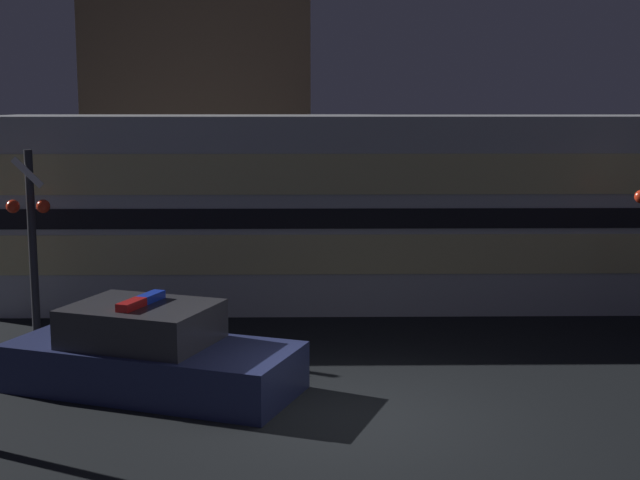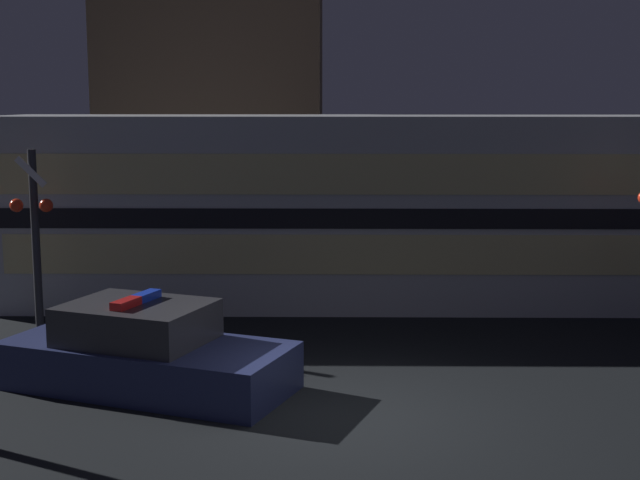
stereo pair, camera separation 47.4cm
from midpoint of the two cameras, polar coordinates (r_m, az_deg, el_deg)
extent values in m
plane|color=black|center=(12.34, 1.47, -11.38)|extent=(120.00, 120.00, 0.00)
cube|color=#B7BABF|center=(19.23, 6.72, 1.99)|extent=(18.64, 3.12, 3.98)
cube|color=black|center=(17.68, 7.39, 1.38)|extent=(18.27, 0.03, 0.40)
cube|color=beige|center=(17.79, 7.34, -0.91)|extent=(17.71, 0.02, 0.80)
cube|color=beige|center=(17.59, 7.45, 4.21)|extent=(17.71, 0.02, 0.80)
cube|color=navy|center=(13.67, -11.61, -7.96)|extent=(4.66, 3.22, 0.71)
cube|color=#333338|center=(13.59, -12.31, -5.27)|extent=(2.49, 2.23, 0.58)
cube|color=red|center=(13.28, -12.99, -4.07)|extent=(0.38, 0.58, 0.12)
cube|color=blue|center=(13.73, -11.76, -3.60)|extent=(0.38, 0.58, 0.12)
cylinder|color=#2D2D33|center=(17.34, -18.67, -0.12)|extent=(0.15, 0.15, 3.40)
sphere|color=red|center=(17.20, -19.81, 2.04)|extent=(0.25, 0.25, 0.25)
sphere|color=red|center=(17.03, -18.06, 2.06)|extent=(0.25, 0.25, 0.25)
cube|color=white|center=(17.11, -18.98, 4.11)|extent=(0.58, 0.03, 0.58)
cube|color=brown|center=(27.69, -7.69, 9.11)|extent=(6.22, 6.61, 8.86)
camera|label=1|loc=(0.24, -90.84, -0.13)|focal=50.00mm
camera|label=2|loc=(0.24, 89.16, 0.13)|focal=50.00mm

